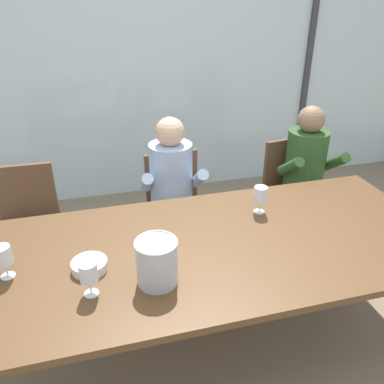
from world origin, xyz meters
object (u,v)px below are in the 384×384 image
Objects in this scene: chair_left_of_center at (176,201)px; chair_center at (291,184)px; chair_near_curtain at (28,217)px; person_pale_blue_shirt at (173,188)px; person_olive_shirt at (309,172)px; tasting_bowl at (90,265)px; wine_glass_by_left_taster at (260,195)px; wine_glass_by_right_taster at (89,274)px; ice_bucket_primary at (157,261)px; dining_table at (208,253)px; wine_glass_center_pour at (3,257)px.

chair_center is (1.02, 0.04, 0.00)m from chair_left_of_center.
chair_near_curtain is 2.12m from chair_center.
person_olive_shirt is at bearing 4.83° from person_pale_blue_shirt.
person_olive_shirt is (1.08, -0.11, 0.17)m from chair_left_of_center.
tasting_bowl is 1.03× the size of wine_glass_by_left_taster.
ice_bucket_primary is at bearing 0.98° from wine_glass_by_right_taster.
dining_table is 11.62× the size of ice_bucket_primary.
ice_bucket_primary is at bearing -146.50° from chair_center.
person_pale_blue_shirt is 0.75m from wine_glass_by_left_taster.
chair_near_curtain is 2.19m from person_olive_shirt.
wine_glass_center_pour reaches higher than chair_left_of_center.
ice_bucket_primary is (-0.33, -0.23, 0.18)m from dining_table.
wine_glass_by_right_taster is at bearing -145.52° from person_olive_shirt.
chair_center is at bearing 49.00° from wine_glass_by_left_taster.
person_olive_shirt is 6.93× the size of wine_glass_center_pour.
tasting_bowl is (-0.64, -0.05, 0.08)m from dining_table.
chair_near_curtain is 0.74× the size of person_pale_blue_shirt.
wine_glass_by_right_taster is at bearing -179.02° from ice_bucket_primary.
person_olive_shirt is 1.79m from ice_bucket_primary.
tasting_bowl is (-1.74, -0.89, 0.09)m from person_olive_shirt.
dining_table is at bearing -148.00° from wine_glass_by_left_taster.
wine_glass_by_right_taster reaches higher than chair_near_curtain.
dining_table is 3.03× the size of chair_center.
chair_left_of_center is 1.02m from chair_center.
chair_near_curtain is at bearing 178.80° from person_olive_shirt.
chair_near_curtain is at bearing 137.03° from dining_table.
chair_center is (2.12, -0.01, 0.00)m from chair_near_curtain.
tasting_bowl is at bearing -120.11° from person_pale_blue_shirt.
chair_center is 0.24m from person_olive_shirt.
person_olive_shirt reaches higher than wine_glass_by_left_taster.
tasting_bowl is at bearing 90.06° from wine_glass_by_right_taster.
wine_glass_by_left_taster is (0.74, 0.48, -0.00)m from ice_bucket_primary.
chair_near_curtain reaches higher than dining_table.
wine_glass_by_right_taster is (-1.74, -1.07, 0.18)m from person_olive_shirt.
person_pale_blue_shirt is at bearing 179.99° from chair_center.
tasting_bowl is at bearing 150.55° from ice_bucket_primary.
dining_table is at bearing -144.67° from chair_center.
person_pale_blue_shirt is 5.21× the size of ice_bucket_primary.
wine_glass_center_pour reaches higher than tasting_bowl.
ice_bucket_primary is at bearing -57.78° from chair_near_curtain.
person_pale_blue_shirt is at bearing -7.42° from chair_near_curtain.
chair_center is 0.74× the size of person_olive_shirt.
wine_glass_by_right_taster reaches higher than dining_table.
chair_left_of_center is 1.47m from wine_glass_center_pour.
tasting_bowl is (-0.62, -0.89, 0.09)m from person_pale_blue_shirt.
wine_glass_by_left_taster reaches higher than tasting_bowl.
chair_near_curtain is 0.74× the size of person_olive_shirt.
chair_center is 1.03m from wine_glass_by_left_taster.
wine_glass_by_left_taster and wine_glass_by_right_taster have the same top height.
tasting_bowl is at bearing -7.44° from wine_glass_center_pour.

